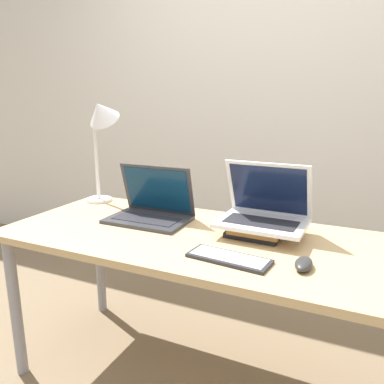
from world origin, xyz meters
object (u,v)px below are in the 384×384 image
book_stack (259,228)px  laptop_left (151,209)px  laptop_on_books (264,211)px  wireless_keyboard (229,258)px  mouse (304,264)px  desk_lamp (101,124)px

book_stack → laptop_left: bearing=-176.8°
book_stack → laptop_on_books: (0.02, -0.00, 0.07)m
laptop_on_books → wireless_keyboard: (-0.04, -0.31, -0.09)m
laptop_left → mouse: bearing=-18.4°
wireless_keyboard → mouse: size_ratio=2.69×
laptop_left → mouse: (0.73, -0.24, -0.03)m
book_stack → mouse: book_stack is taller
book_stack → laptop_on_books: laptop_on_books is taller
book_stack → desk_lamp: size_ratio=0.46×
mouse → wireless_keyboard: bearing=-171.1°
mouse → desk_lamp: bearing=161.1°
wireless_keyboard → laptop_left: bearing=149.8°
book_stack → desk_lamp: desk_lamp is taller
laptop_left → book_stack: bearing=3.2°
mouse → desk_lamp: desk_lamp is taller
laptop_left → wireless_keyboard: laptop_left is taller
laptop_left → desk_lamp: (-0.37, 0.13, 0.37)m
wireless_keyboard → desk_lamp: (-0.85, 0.41, 0.42)m
desk_lamp → laptop_left: bearing=-19.9°
laptop_on_books → mouse: 0.35m
laptop_on_books → desk_lamp: desk_lamp is taller
book_stack → laptop_on_books: size_ratio=0.73×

